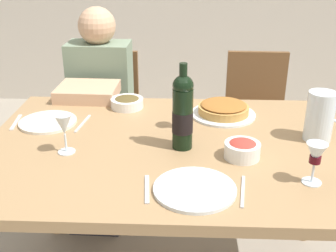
{
  "coord_description": "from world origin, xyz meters",
  "views": [
    {
      "loc": [
        0.02,
        -1.45,
        1.48
      ],
      "look_at": [
        -0.04,
        0.1,
        0.79
      ],
      "focal_mm": 44.93,
      "sensor_mm": 36.0,
      "label": 1
    }
  ],
  "objects": [
    {
      "name": "spoon_right_setting",
      "position": [
        -0.09,
        -0.32,
        0.76
      ],
      "size": [
        0.03,
        0.16,
        0.0
      ],
      "primitive_type": "cube",
      "rotation": [
        0.0,
        0.0,
        1.66
      ],
      "color": "silver",
      "rests_on": "dining_table"
    },
    {
      "name": "water_pitcher",
      "position": [
        0.54,
        0.07,
        0.85
      ],
      "size": [
        0.16,
        0.11,
        0.2
      ],
      "color": "silver",
      "rests_on": "dining_table"
    },
    {
      "name": "wine_glass_centre",
      "position": [
        0.44,
        -0.26,
        0.86
      ],
      "size": [
        0.07,
        0.07,
        0.14
      ],
      "color": "silver",
      "rests_on": "dining_table"
    },
    {
      "name": "dinner_plate_left_setting",
      "position": [
        -0.56,
        0.17,
        0.77
      ],
      "size": [
        0.24,
        0.24,
        0.01
      ],
      "primitive_type": "cylinder",
      "color": "silver",
      "rests_on": "dining_table"
    },
    {
      "name": "knife_left_setting",
      "position": [
        -0.41,
        0.17,
        0.76
      ],
      "size": [
        0.03,
        0.18,
        0.0
      ],
      "primitive_type": "cube",
      "rotation": [
        0.0,
        0.0,
        1.45
      ],
      "color": "silver",
      "rests_on": "dining_table"
    },
    {
      "name": "olive_bowl",
      "position": [
        -0.25,
        0.37,
        0.79
      ],
      "size": [
        0.15,
        0.15,
        0.05
      ],
      "color": "white",
      "rests_on": "dining_table"
    },
    {
      "name": "dining_table",
      "position": [
        0.0,
        0.0,
        0.67
      ],
      "size": [
        1.5,
        1.0,
        0.76
      ],
      "color": "#9E7A51",
      "rests_on": "ground"
    },
    {
      "name": "wine_glass_left_diner",
      "position": [
        0.02,
        0.15,
        0.86
      ],
      "size": [
        0.07,
        0.07,
        0.15
      ],
      "color": "silver",
      "rests_on": "dining_table"
    },
    {
      "name": "knife_right_setting",
      "position": [
        0.21,
        -0.32,
        0.76
      ],
      "size": [
        0.04,
        0.18,
        0.0
      ],
      "primitive_type": "cube",
      "rotation": [
        0.0,
        0.0,
        1.43
      ],
      "color": "silver",
      "rests_on": "dining_table"
    },
    {
      "name": "baked_tart",
      "position": [
        0.19,
        0.3,
        0.79
      ],
      "size": [
        0.29,
        0.29,
        0.06
      ],
      "color": "silver",
      "rests_on": "dining_table"
    },
    {
      "name": "chair_right",
      "position": [
        0.45,
        0.92,
        0.5
      ],
      "size": [
        0.41,
        0.41,
        0.87
      ],
      "rotation": [
        0.0,
        0.0,
        3.12
      ],
      "color": "brown",
      "rests_on": "ground"
    },
    {
      "name": "fork_left_setting",
      "position": [
        -0.7,
        0.17,
        0.76
      ],
      "size": [
        0.03,
        0.16,
        0.0
      ],
      "primitive_type": "cube",
      "rotation": [
        0.0,
        0.0,
        1.69
      ],
      "color": "silver",
      "rests_on": "dining_table"
    },
    {
      "name": "wine_glass_right_diner",
      "position": [
        -0.41,
        -0.08,
        0.86
      ],
      "size": [
        0.06,
        0.06,
        0.15
      ],
      "color": "silver",
      "rests_on": "dining_table"
    },
    {
      "name": "chair_left",
      "position": [
        -0.45,
        0.9,
        0.5
      ],
      "size": [
        0.41,
        0.41,
        0.87
      ],
      "rotation": [
        0.0,
        0.0,
        3.11
      ],
      "color": "brown",
      "rests_on": "ground"
    },
    {
      "name": "wine_bottle",
      "position": [
        0.02,
        -0.02,
        0.9
      ],
      "size": [
        0.08,
        0.08,
        0.33
      ],
      "color": "black",
      "rests_on": "dining_table"
    },
    {
      "name": "salad_bowl",
      "position": [
        0.23,
        -0.1,
        0.8
      ],
      "size": [
        0.13,
        0.13,
        0.07
      ],
      "color": "white",
      "rests_on": "dining_table"
    },
    {
      "name": "dinner_plate_right_setting",
      "position": [
        0.06,
        -0.32,
        0.77
      ],
      "size": [
        0.26,
        0.26,
        0.01
      ],
      "primitive_type": "cylinder",
      "color": "silver",
      "rests_on": "dining_table"
    },
    {
      "name": "diner_left",
      "position": [
        -0.45,
        0.66,
        0.62
      ],
      "size": [
        0.35,
        0.51,
        1.16
      ],
      "rotation": [
        0.0,
        0.0,
        3.11
      ],
      "color": "gray",
      "rests_on": "ground"
    }
  ]
}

